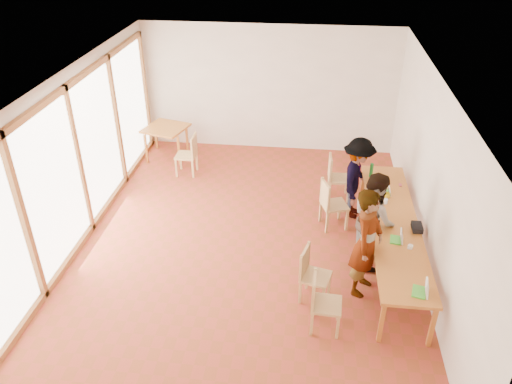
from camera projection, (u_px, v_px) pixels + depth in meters
The scene contains 25 objects.
ground at pixel (247, 240), 9.10m from camera, with size 8.00×8.00×0.00m, color #A03A26.
wall_back at pixel (269, 89), 11.76m from camera, with size 6.00×0.10×3.00m, color #F1E3D0.
wall_front at pixel (192, 354), 4.92m from camera, with size 6.00×0.10×3.00m, color #F1E3D0.
wall_right at pixel (430, 177), 8.04m from camera, with size 0.10×8.00×3.00m, color #F1E3D0.
window_wall at pixel (77, 158), 8.64m from camera, with size 0.10×8.00×3.00m, color white.
ceiling at pixel (245, 79), 7.57m from camera, with size 6.00×8.00×0.04m, color white.
communal_table at pixel (393, 224), 8.30m from camera, with size 0.80×4.00×0.75m.
side_table at pixel (166, 130), 11.74m from camera, with size 0.90×0.90×0.75m.
chair_near at pixel (320, 297), 6.99m from camera, with size 0.45×0.45×0.49m.
chair_mid at pixel (310, 269), 7.53m from camera, with size 0.52×0.52×0.48m.
chair_far at pixel (330, 200), 9.19m from camera, with size 0.57×0.57×0.51m.
chair_empty at pixel (335, 173), 10.11m from camera, with size 0.46×0.46×0.50m.
chair_spare at pixel (190, 151), 11.01m from camera, with size 0.44×0.44×0.50m.
person_near at pixel (367, 243), 7.51m from camera, with size 0.66×0.43×1.81m, color gray.
person_mid at pixel (373, 219), 8.18m from camera, with size 0.82×0.64×1.68m, color gray.
person_far at pixel (357, 178), 9.43m from camera, with size 1.05×0.60×1.62m, color gray.
laptop_near at pixel (423, 290), 6.75m from camera, with size 0.27×0.29×0.21m.
laptop_mid at pixel (398, 238), 7.79m from camera, with size 0.23×0.26×0.20m.
laptop_far at pixel (387, 191), 9.03m from camera, with size 0.21×0.24×0.19m.
yellow_mug at pixel (387, 195), 8.92m from camera, with size 0.12×0.12×0.09m, color gold.
green_bottle at pixel (371, 170), 9.55m from camera, with size 0.07×0.07×0.28m, color #166D2B.
clear_glass at pixel (386, 201), 8.75m from camera, with size 0.07×0.07×0.09m, color silver.
condiment_cup at pixel (410, 247), 7.63m from camera, with size 0.08×0.08×0.06m, color white.
pink_phone at pixel (400, 185), 9.32m from camera, with size 0.05×0.10×0.01m, color #BD3D4A.
black_pouch at pixel (417, 227), 8.06m from camera, with size 0.16×0.26×0.09m, color black.
Camera 1 is at (1.03, -7.32, 5.38)m, focal length 35.00 mm.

